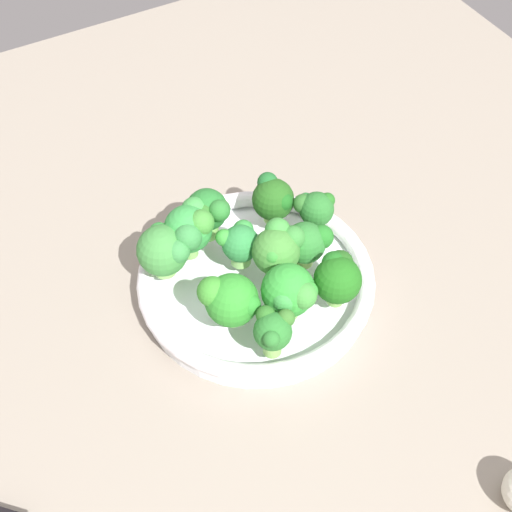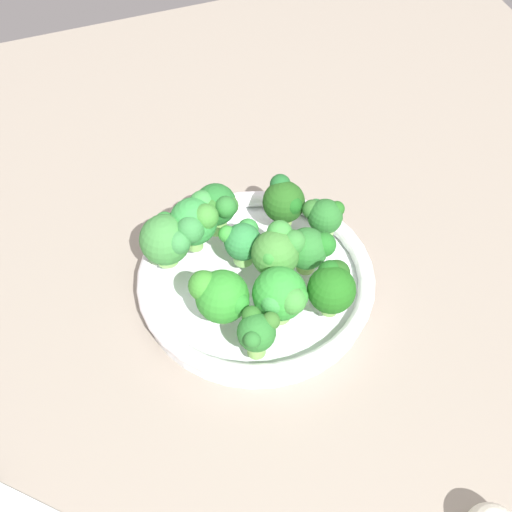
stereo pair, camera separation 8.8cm
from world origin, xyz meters
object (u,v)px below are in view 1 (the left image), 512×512
Objects in this scene: broccoli_floret_5 at (277,247)px; broccoli_floret_10 at (190,228)px; bowl at (256,282)px; broccoli_floret_7 at (273,331)px; broccoli_floret_4 at (337,277)px; broccoli_floret_3 at (208,212)px; broccoli_floret_11 at (165,250)px; broccoli_floret_1 at (230,300)px; broccoli_floret_6 at (307,243)px; broccoli_floret_0 at (290,292)px; broccoli_floret_2 at (273,199)px; broccoli_floret_8 at (315,209)px; broccoli_floret_9 at (240,243)px.

broccoli_floret_10 is at bearing 136.05° from broccoli_floret_5.
broccoli_floret_7 is (-3.71, -10.43, 5.51)cm from bowl.
broccoli_floret_5 reaches higher than broccoli_floret_4.
broccoli_floret_3 reaches higher than broccoli_floret_11.
bowl is 10.47cm from broccoli_floret_10.
broccoli_floret_1 is at bearing -72.68° from broccoli_floret_11.
broccoli_floret_1 reaches higher than broccoli_floret_6.
broccoli_floret_4 is 20.03cm from broccoli_floret_11.
broccoli_floret_2 is (5.73, 13.72, -0.47)cm from broccoli_floret_0.
broccoli_floret_4 is 0.88× the size of broccoli_floret_10.
broccoli_floret_1 is 13.07cm from broccoli_floret_3.
broccoli_floret_10 is at bearing 12.38° from broccoli_floret_11.
broccoli_floret_4 is at bearing -59.50° from broccoli_floret_5.
broccoli_floret_4 reaches higher than broccoli_floret_2.
broccoli_floret_5 is 1.23× the size of broccoli_floret_8.
broccoli_floret_3 is (3.67, 12.53, 0.47)cm from broccoli_floret_1.
broccoli_floret_7 is at bearing -109.59° from bowl.
broccoli_floret_11 is at bearing 171.74° from broccoli_floret_8.
broccoli_floret_6 is 13.74cm from broccoli_floret_10.
broccoli_floret_2 is 14.27cm from broccoli_floret_4.
broccoli_floret_1 is (-5.86, -4.75, 5.71)cm from bowl.
broccoli_floret_11 reaches higher than bowl.
broccoli_floret_3 is 1.06× the size of broccoli_floret_11.
broccoli_floret_2 is at bearing -8.63° from broccoli_floret_3.
broccoli_floret_11 is (-14.96, 6.96, 0.21)cm from broccoli_floret_6.
broccoli_floret_8 reaches higher than bowl.
bowl is 4.90× the size of broccoli_floret_8.
broccoli_floret_4 is at bearing -5.39° from broccoli_floret_0.
broccoli_floret_6 is at bearing 44.87° from broccoli_floret_0.
broccoli_floret_5 reaches higher than broccoli_floret_2.
broccoli_floret_9 is (-2.87, 3.59, -1.17)cm from broccoli_floret_5.
broccoli_floret_9 is (-6.84, 10.33, -0.78)cm from broccoli_floret_4.
broccoli_floret_11 is (-3.16, 10.14, -0.18)cm from broccoli_floret_1.
broccoli_floret_8 is (3.68, 4.25, -0.01)cm from broccoli_floret_6.
broccoli_floret_8 is at bearing 71.34° from broccoli_floret_4.
broccoli_floret_11 is (-15.13, 13.12, -0.24)cm from broccoli_floret_4.
broccoli_floret_3 is at bearing 85.21° from broccoli_floret_7.
broccoli_floret_7 reaches higher than broccoli_floret_9.
broccoli_floret_9 is at bearing 128.67° from broccoli_floret_5.
bowl is 3.82× the size of broccoli_floret_10.
broccoli_floret_1 is 1.16× the size of broccoli_floret_8.
broccoli_floret_2 is 1.08× the size of broccoli_floret_7.
broccoli_floret_2 is at bearing 132.99° from broccoli_floret_8.
broccoli_floret_5 is 1.07× the size of broccoli_floret_11.
broccoli_floret_0 reaches higher than broccoli_floret_7.
broccoli_floret_6 is at bearing -34.60° from broccoli_floret_10.
broccoli_floret_5 is at bearing 25.17° from broccoli_floret_1.
broccoli_floret_4 is 7.83cm from broccoli_floret_5.
broccoli_floret_6 reaches higher than broccoli_floret_8.
broccoli_floret_1 is at bearing 110.67° from broccoli_floret_7.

